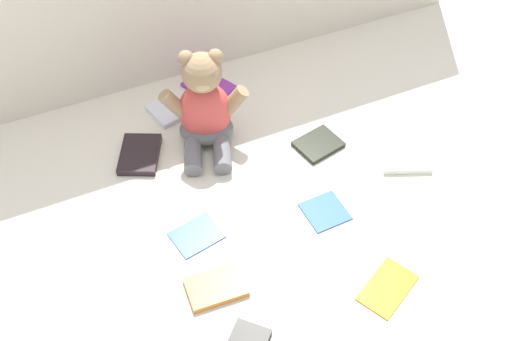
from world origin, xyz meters
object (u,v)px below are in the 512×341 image
at_px(book_case_8, 405,159).
at_px(book_case_0, 216,287).
at_px(book_case_10, 388,287).
at_px(book_case_5, 197,235).
at_px(book_case_2, 318,144).
at_px(book_case_3, 209,86).
at_px(book_case_4, 166,112).
at_px(teddy_bear, 205,110).
at_px(book_case_9, 325,211).
at_px(book_case_1, 140,154).

bearing_deg(book_case_8, book_case_0, -52.76).
bearing_deg(book_case_10, book_case_5, 20.51).
distance_m(book_case_2, book_case_3, 0.37).
xyz_separation_m(book_case_3, book_case_4, (-0.14, -0.05, 0.00)).
xyz_separation_m(teddy_bear, book_case_2, (0.25, -0.14, -0.09)).
xyz_separation_m(book_case_5, book_case_8, (0.55, 0.00, 0.00)).
bearing_deg(book_case_4, book_case_10, 96.45).
bearing_deg(book_case_9, book_case_0, 13.67).
bearing_deg(book_case_4, book_case_9, 102.81).
height_order(book_case_5, book_case_10, same).
relative_size(book_case_0, book_case_10, 0.92).
bearing_deg(book_case_1, book_case_10, -32.41).
bearing_deg(book_case_2, book_case_4, 36.93).
xyz_separation_m(book_case_0, book_case_8, (0.56, 0.15, 0.00)).
distance_m(book_case_1, book_case_3, 0.31).
xyz_separation_m(book_case_3, book_case_5, (-0.21, -0.46, -0.00)).
distance_m(book_case_0, book_case_1, 0.43).
relative_size(teddy_bear, book_case_4, 2.70).
bearing_deg(book_case_9, book_case_10, 93.45).
bearing_deg(book_case_0, book_case_5, 179.82).
bearing_deg(book_case_4, teddy_bear, 104.18).
height_order(book_case_8, book_case_9, book_case_8).
relative_size(book_case_9, book_case_10, 0.71).
bearing_deg(book_case_2, book_case_9, 143.75).
xyz_separation_m(book_case_0, book_case_3, (0.22, 0.60, -0.00)).
relative_size(teddy_bear, book_case_0, 2.21).
height_order(teddy_bear, book_case_3, teddy_bear).
height_order(book_case_4, book_case_10, book_case_4).
bearing_deg(book_case_0, book_case_4, 176.04).
bearing_deg(book_case_1, book_case_3, 60.48).
xyz_separation_m(book_case_3, book_case_8, (0.34, -0.46, 0.00)).
bearing_deg(book_case_3, book_case_5, -141.20).
distance_m(book_case_0, book_case_8, 0.58).
bearing_deg(book_case_9, book_case_4, -65.86).
distance_m(book_case_4, book_case_5, 0.41).
height_order(book_case_3, book_case_10, book_case_3).
height_order(book_case_2, book_case_5, book_case_2).
xyz_separation_m(book_case_3, book_case_9, (0.09, -0.52, -0.00)).
distance_m(book_case_9, book_case_10, 0.23).
height_order(book_case_8, book_case_10, book_case_8).
xyz_separation_m(book_case_9, book_case_10, (0.02, -0.23, 0.00)).
xyz_separation_m(book_case_4, book_case_5, (-0.06, -0.40, -0.00)).
relative_size(book_case_4, book_case_10, 0.75).
bearing_deg(book_case_5, teddy_bear, -36.70).
bearing_deg(teddy_bear, book_case_9, -44.70).
height_order(book_case_3, book_case_5, book_case_3).
relative_size(book_case_8, book_case_10, 0.92).
distance_m(book_case_5, book_case_9, 0.30).
xyz_separation_m(teddy_bear, book_case_10, (0.18, -0.56, -0.09)).
distance_m(book_case_3, book_case_9, 0.52).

